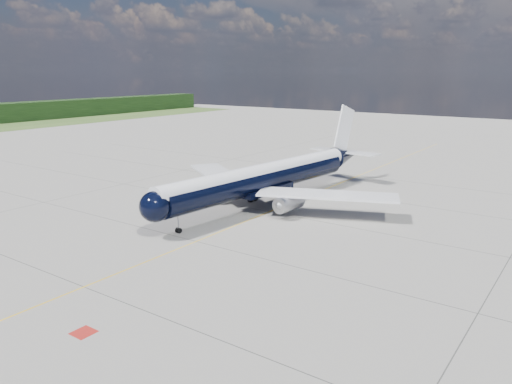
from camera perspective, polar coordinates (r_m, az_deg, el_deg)
ground at (r=72.61m, az=3.75°, el=-1.38°), size 320.00×320.00×0.00m
taxiway_centerline at (r=68.54m, az=1.55°, el=-2.27°), size 0.16×160.00×0.01m
red_marking at (r=40.38m, az=-19.10°, el=-14.93°), size 1.60×1.60×0.01m
main_airliner at (r=70.97m, az=1.39°, el=1.73°), size 37.82×46.24×13.35m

